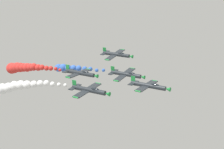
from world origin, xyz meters
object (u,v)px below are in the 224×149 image
airplane_right_outer (117,54)px  airplane_left_outer (80,73)px  airplane_left_inner (126,74)px  airplane_right_inner (89,90)px  airplane_lead (149,86)px

airplane_right_outer → airplane_left_outer: bearing=-3.9°
airplane_left_inner → airplane_right_outer: airplane_right_outer is taller
airplane_left_inner → airplane_right_outer: 13.03m
airplane_left_inner → airplane_left_outer: 12.52m
airplane_left_outer → airplane_left_inner: bearing=128.5°
airplane_right_inner → airplane_left_inner: bearing=179.2°
airplane_left_outer → airplane_right_outer: 17.33m
airplane_lead → airplane_right_inner: 14.44m
airplane_right_inner → airplane_left_outer: size_ratio=1.00×
airplane_left_inner → airplane_right_outer: (-9.40, -8.61, 2.69)m
airplane_left_inner → airplane_right_inner: airplane_right_inner is taller
airplane_right_inner → airplane_right_outer: airplane_right_outer is taller
airplane_lead → airplane_left_outer: bearing=-88.8°
airplane_lead → airplane_right_outer: size_ratio=1.00×
airplane_left_inner → airplane_right_outer: size_ratio=1.00×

